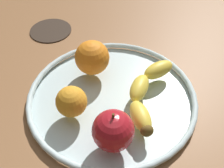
% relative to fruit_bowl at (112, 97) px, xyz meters
% --- Properties ---
extents(ground_plane, '(1.28, 1.28, 0.04)m').
position_rel_fruit_bowl_xyz_m(ground_plane, '(0.00, 0.00, -0.03)').
color(ground_plane, brown).
extents(fruit_bowl, '(0.36, 0.36, 0.02)m').
position_rel_fruit_bowl_xyz_m(fruit_bowl, '(0.00, 0.00, 0.00)').
color(fruit_bowl, silver).
rests_on(fruit_bowl, ground_plane).
extents(banana, '(0.21, 0.12, 0.03)m').
position_rel_fruit_bowl_xyz_m(banana, '(0.01, 0.07, 0.03)').
color(banana, yellow).
rests_on(banana, fruit_bowl).
extents(apple, '(0.07, 0.07, 0.08)m').
position_rel_fruit_bowl_xyz_m(apple, '(0.12, 0.00, 0.05)').
color(apple, '#AC1B24').
rests_on(apple, fruit_bowl).
extents(orange_back_right, '(0.08, 0.08, 0.08)m').
position_rel_fruit_bowl_xyz_m(orange_back_right, '(-0.07, -0.04, 0.05)').
color(orange_back_right, orange).
rests_on(orange_back_right, fruit_bowl).
extents(orange_back_left, '(0.06, 0.06, 0.06)m').
position_rel_fruit_bowl_xyz_m(orange_back_left, '(0.05, -0.08, 0.04)').
color(orange_back_left, orange).
rests_on(orange_back_left, fruit_bowl).
extents(ambient_coaster, '(0.11, 0.11, 0.01)m').
position_rel_fruit_bowl_xyz_m(ambient_coaster, '(-0.26, -0.17, -0.01)').
color(ambient_coaster, '#31251C').
rests_on(ambient_coaster, ground_plane).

